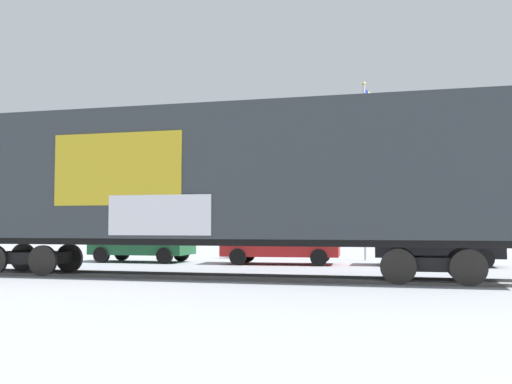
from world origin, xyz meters
name	(u,v)px	position (x,y,z in m)	size (l,w,h in m)	color
ground_plane	(248,278)	(0.00, 0.00, 0.00)	(260.00, 260.00, 0.00)	#B2B5BC
track	(190,276)	(-1.74, 0.03, 0.04)	(60.01, 4.70, 0.08)	#4C4742
freight_car	(215,177)	(-0.98, 0.00, 2.91)	(17.59, 3.62, 5.06)	#33383D
flagpole	(366,147)	(3.17, 9.83, 4.97)	(0.43, 1.47, 7.85)	silver
hillside	(352,202)	(-0.08, 74.71, 5.13)	(150.09, 36.85, 14.41)	gray
parked_car_green	(141,243)	(-5.95, 6.47, 0.80)	(4.13, 2.14, 1.59)	#1E5933
parked_car_red	(280,242)	(-0.11, 6.30, 0.87)	(4.56, 2.10, 1.67)	#B21E1E
parked_car_black	(436,243)	(5.78, 6.55, 0.86)	(4.61, 2.11, 1.72)	black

